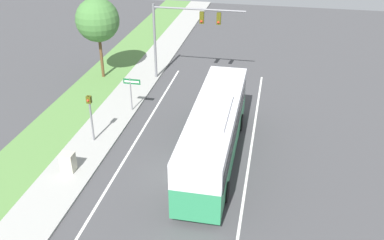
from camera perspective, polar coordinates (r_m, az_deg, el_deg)
ground_plane at (r=23.91m, az=-1.50°, el=-7.48°), size 80.00×80.00×0.00m
sidewalk at (r=25.75m, az=-15.15°, el=-5.51°), size 2.80×80.00×0.12m
grass_verge at (r=27.24m, az=-21.24°, el=-4.58°), size 3.60×80.00×0.10m
lane_divider_near at (r=24.83m, az=-9.69°, el=-6.40°), size 0.14×30.00×0.01m
lane_divider_far at (r=23.50m, az=7.18°, el=-8.45°), size 0.14×30.00×0.01m
bus at (r=24.30m, az=3.05°, el=-1.24°), size 2.61×11.95×3.67m
signal_gantry at (r=34.02m, az=-1.32°, el=12.27°), size 7.24×0.41×6.20m
pedestrian_signal at (r=26.59m, az=-13.39°, el=1.12°), size 0.28×0.34×3.17m
street_sign at (r=30.02m, az=-8.08°, el=4.15°), size 1.22×0.08×2.56m
utility_cabinet at (r=24.80m, az=-16.22°, el=-5.41°), size 0.75×0.62×1.11m
roadside_tree at (r=35.26m, az=-12.49°, el=12.88°), size 3.45×3.45×6.53m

